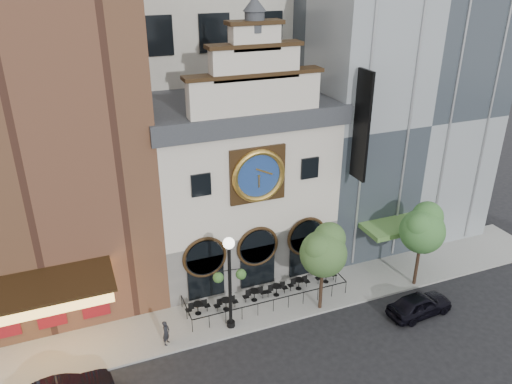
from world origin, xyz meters
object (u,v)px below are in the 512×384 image
object	(u,v)px
bistro_5	(326,276)
tree_left	(324,250)
pedestrian	(166,333)
bistro_0	(198,308)
bistro_4	(299,283)
bistro_3	(276,289)
bistro_2	(254,294)
car_right	(420,304)
bistro_1	(226,304)
lamppost	(230,273)
tree_right	(423,228)

from	to	relation	value
bistro_5	tree_left	distance (m)	4.76
pedestrian	bistro_0	bearing A→B (deg)	-11.99
bistro_5	bistro_4	bearing A→B (deg)	-179.07
bistro_3	bistro_5	xyz separation A→B (m)	(3.82, 0.13, 0.00)
pedestrian	bistro_2	bearing A→B (deg)	-33.83
car_right	bistro_1	bearing A→B (deg)	63.01
bistro_0	pedestrian	size ratio (longest dim) A/B	1.00
lamppost	car_right	bearing A→B (deg)	-7.91
bistro_1	lamppost	bearing A→B (deg)	-98.30
tree_right	bistro_1	bearing A→B (deg)	171.07
bistro_4	bistro_3	bearing A→B (deg)	-176.90
bistro_5	tree_left	bearing A→B (deg)	-126.08
bistro_2	car_right	distance (m)	10.54
bistro_3	tree_right	size ratio (longest dim) A/B	0.26
bistro_4	pedestrian	xyz separation A→B (m)	(-9.52, -2.00, 0.33)
bistro_0	bistro_1	distance (m)	1.80
bistro_2	bistro_4	distance (m)	3.27
tree_left	bistro_2	bearing A→B (deg)	149.30
car_right	tree_right	distance (m)	4.99
pedestrian	car_right	bearing A→B (deg)	-62.18
car_right	bistro_0	bearing A→B (deg)	64.86
bistro_5	tree_right	size ratio (longest dim) A/B	0.26
bistro_2	pedestrian	size ratio (longest dim) A/B	1.00
pedestrian	bistro_4	bearing A→B (deg)	-39.22
bistro_5	car_right	xyz separation A→B (m)	(3.89, -5.08, 0.13)
bistro_4	pedestrian	bearing A→B (deg)	-168.17
bistro_4	tree_left	xyz separation A→B (m)	(0.44, -2.27, 3.82)
bistro_0	bistro_1	xyz separation A→B (m)	(1.78, -0.26, 0.00)
bistro_3	lamppost	distance (m)	5.43
bistro_2	lamppost	xyz separation A→B (m)	(-2.27, -1.86, 3.38)
bistro_2	tree_right	world-z (taller)	tree_right
car_right	lamppost	distance (m)	12.41
bistro_2	lamppost	bearing A→B (deg)	-140.73
bistro_3	tree_left	world-z (taller)	tree_left
pedestrian	bistro_5	bearing A→B (deg)	-41.17
bistro_3	car_right	bearing A→B (deg)	-32.74
tree_left	pedestrian	bearing A→B (deg)	178.45
car_right	tree_right	bearing A→B (deg)	-37.39
bistro_0	bistro_3	bearing A→B (deg)	-0.76
tree_left	tree_right	distance (m)	7.34
bistro_3	pedestrian	bearing A→B (deg)	-166.33
bistro_1	tree_left	size ratio (longest dim) A/B	0.27
bistro_2	lamppost	size ratio (longest dim) A/B	0.25
bistro_3	car_right	xyz separation A→B (m)	(7.71, -4.96, 0.13)
bistro_3	bistro_4	bearing A→B (deg)	3.10
tree_right	bistro_4	bearing A→B (deg)	163.29
bistro_2	tree_left	xyz separation A→B (m)	(3.72, -2.21, 3.82)
bistro_1	pedestrian	bearing A→B (deg)	-157.87
bistro_2	tree_left	bearing A→B (deg)	-30.70
bistro_3	car_right	world-z (taller)	car_right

